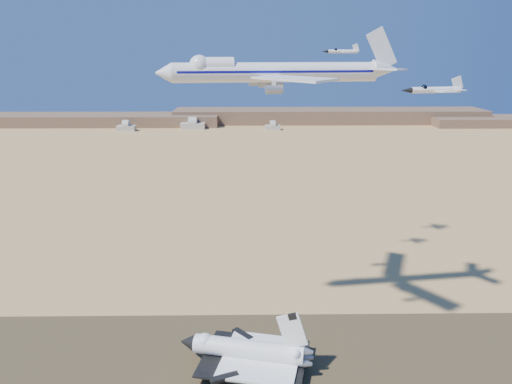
{
  "coord_description": "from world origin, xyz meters",
  "views": [
    {
      "loc": [
        10.33,
        -141.66,
        95.32
      ],
      "look_at": [
        12.5,
        8.0,
        52.68
      ],
      "focal_mm": 35.0,
      "sensor_mm": 36.0,
      "label": 1
    }
  ],
  "objects_px": {
    "carrier_747": "(269,72)",
    "chase_jet_d": "(316,71)",
    "crew_c": "(274,384)",
    "crew_b": "(264,375)",
    "chase_jet_e": "(342,51)",
    "crew_a": "(272,378)",
    "shuttle": "(247,352)",
    "chase_jet_a": "(435,90)"
  },
  "relations": [
    {
      "from": "chase_jet_d",
      "to": "chase_jet_e",
      "type": "relative_size",
      "value": 0.87
    },
    {
      "from": "crew_c",
      "to": "crew_b",
      "type": "bearing_deg",
      "value": -26.08
    },
    {
      "from": "crew_a",
      "to": "crew_c",
      "type": "relative_size",
      "value": 1.1
    },
    {
      "from": "crew_a",
      "to": "crew_b",
      "type": "bearing_deg",
      "value": 41.62
    },
    {
      "from": "shuttle",
      "to": "carrier_747",
      "type": "xyz_separation_m",
      "value": [
        7.06,
        24.63,
        83.17
      ]
    },
    {
      "from": "carrier_747",
      "to": "crew_b",
      "type": "distance_m",
      "value": 92.76
    },
    {
      "from": "carrier_747",
      "to": "chase_jet_d",
      "type": "relative_size",
      "value": 5.33
    },
    {
      "from": "crew_a",
      "to": "crew_b",
      "type": "distance_m",
      "value": 3.21
    },
    {
      "from": "carrier_747",
      "to": "crew_b",
      "type": "height_order",
      "value": "carrier_747"
    },
    {
      "from": "crew_a",
      "to": "chase_jet_d",
      "type": "height_order",
      "value": "chase_jet_d"
    },
    {
      "from": "crew_b",
      "to": "crew_a",
      "type": "bearing_deg",
      "value": -168.42
    },
    {
      "from": "crew_c",
      "to": "chase_jet_a",
      "type": "bearing_deg",
      "value": -158.49
    },
    {
      "from": "chase_jet_a",
      "to": "chase_jet_d",
      "type": "xyz_separation_m",
      "value": [
        -16.34,
        87.4,
        0.97
      ]
    },
    {
      "from": "crew_a",
      "to": "chase_jet_a",
      "type": "distance_m",
      "value": 93.62
    },
    {
      "from": "shuttle",
      "to": "crew_c",
      "type": "xyz_separation_m",
      "value": [
        7.73,
        -9.64,
        -4.72
      ]
    },
    {
      "from": "crew_b",
      "to": "chase_jet_a",
      "type": "distance_m",
      "value": 94.93
    },
    {
      "from": "shuttle",
      "to": "chase_jet_a",
      "type": "xyz_separation_m",
      "value": [
        44.09,
        -17.31,
        80.91
      ]
    },
    {
      "from": "chase_jet_d",
      "to": "chase_jet_e",
      "type": "height_order",
      "value": "chase_jet_e"
    },
    {
      "from": "crew_b",
      "to": "chase_jet_e",
      "type": "distance_m",
      "value": 137.04
    },
    {
      "from": "carrier_747",
      "to": "chase_jet_a",
      "type": "bearing_deg",
      "value": -56.27
    },
    {
      "from": "crew_c",
      "to": "chase_jet_d",
      "type": "height_order",
      "value": "chase_jet_d"
    },
    {
      "from": "carrier_747",
      "to": "chase_jet_d",
      "type": "xyz_separation_m",
      "value": [
        20.68,
        45.46,
        -1.29
      ]
    },
    {
      "from": "crew_c",
      "to": "chase_jet_a",
      "type": "height_order",
      "value": "chase_jet_a"
    },
    {
      "from": "crew_a",
      "to": "chase_jet_d",
      "type": "xyz_separation_m",
      "value": [
        20.21,
        77.04,
        86.53
      ]
    },
    {
      "from": "crew_b",
      "to": "crew_c",
      "type": "distance_m",
      "value": 5.4
    },
    {
      "from": "crew_c",
      "to": "chase_jet_e",
      "type": "height_order",
      "value": "chase_jet_e"
    },
    {
      "from": "carrier_747",
      "to": "chase_jet_e",
      "type": "relative_size",
      "value": 4.66
    },
    {
      "from": "carrier_747",
      "to": "crew_a",
      "type": "relative_size",
      "value": 44.68
    },
    {
      "from": "chase_jet_a",
      "to": "chase_jet_e",
      "type": "bearing_deg",
      "value": 80.54
    },
    {
      "from": "carrier_747",
      "to": "chase_jet_e",
      "type": "xyz_separation_m",
      "value": [
        34.06,
        63.29,
        6.16
      ]
    },
    {
      "from": "carrier_747",
      "to": "crew_c",
      "type": "relative_size",
      "value": 49.14
    },
    {
      "from": "carrier_747",
      "to": "crew_b",
      "type": "xyz_separation_m",
      "value": [
        -2.07,
        -29.62,
        -87.88
      ]
    },
    {
      "from": "crew_a",
      "to": "crew_c",
      "type": "xyz_separation_m",
      "value": [
        0.2,
        -2.69,
        -0.08
      ]
    },
    {
      "from": "shuttle",
      "to": "carrier_747",
      "type": "bearing_deg",
      "value": 86.68
    },
    {
      "from": "chase_jet_d",
      "to": "shuttle",
      "type": "bearing_deg",
      "value": -116.88
    },
    {
      "from": "carrier_747",
      "to": "chase_jet_e",
      "type": "distance_m",
      "value": 72.13
    },
    {
      "from": "chase_jet_d",
      "to": "crew_c",
      "type": "bearing_deg",
      "value": -109.38
    },
    {
      "from": "shuttle",
      "to": "chase_jet_e",
      "type": "xyz_separation_m",
      "value": [
        41.13,
        87.91,
        89.33
      ]
    },
    {
      "from": "crew_a",
      "to": "crew_b",
      "type": "relative_size",
      "value": 1.08
    },
    {
      "from": "crew_b",
      "to": "crew_c",
      "type": "relative_size",
      "value": 1.01
    },
    {
      "from": "shuttle",
      "to": "chase_jet_d",
      "type": "relative_size",
      "value": 2.91
    },
    {
      "from": "carrier_747",
      "to": "chase_jet_d",
      "type": "bearing_deg",
      "value": 57.83
    }
  ]
}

